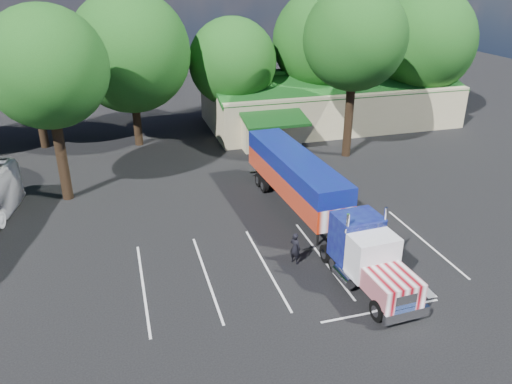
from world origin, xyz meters
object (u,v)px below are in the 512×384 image
object	(u,v)px
woman	(295,248)
bicycle	(268,180)
silver_sedan	(326,128)
semi_truck	(311,192)

from	to	relation	value
woman	bicycle	distance (m)	10.42
silver_sedan	semi_truck	bearing A→B (deg)	138.82
semi_truck	bicycle	distance (m)	6.73
semi_truck	silver_sedan	xyz separation A→B (m)	(8.04, 16.19, -1.45)
semi_truck	silver_sedan	bearing A→B (deg)	60.47
semi_truck	woman	distance (m)	4.66
woman	bicycle	world-z (taller)	woman
semi_truck	bicycle	size ratio (longest dim) A/B	11.30
woman	silver_sedan	bearing A→B (deg)	-59.70
semi_truck	bicycle	bearing A→B (deg)	92.67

